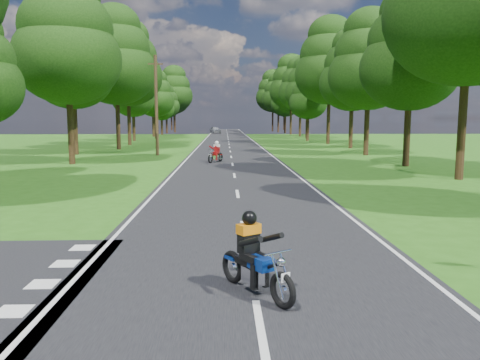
{
  "coord_description": "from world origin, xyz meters",
  "views": [
    {
      "loc": [
        -0.5,
        -10.33,
        2.99
      ],
      "look_at": [
        -0.03,
        4.0,
        1.1
      ],
      "focal_mm": 35.0,
      "sensor_mm": 36.0,
      "label": 1
    }
  ],
  "objects": [
    {
      "name": "telegraph_pole",
      "position": [
        -6.0,
        28.0,
        4.07
      ],
      "size": [
        1.2,
        0.26,
        8.0
      ],
      "color": "#382616",
      "rests_on": "ground"
    },
    {
      "name": "road_markings",
      "position": [
        -0.14,
        48.13,
        0.02
      ],
      "size": [
        7.4,
        140.0,
        0.01
      ],
      "color": "silver",
      "rests_on": "main_road"
    },
    {
      "name": "rider_near_blue",
      "position": [
        0.02,
        -2.71,
        0.73
      ],
      "size": [
        1.4,
        1.75,
        1.43
      ],
      "primitive_type": null,
      "rotation": [
        0.0,
        0.0,
        0.57
      ],
      "color": "navy",
      "rests_on": "main_road"
    },
    {
      "name": "distant_car",
      "position": [
        -2.43,
        84.66,
        0.71
      ],
      "size": [
        2.62,
        4.34,
        1.38
      ],
      "primitive_type": "imported",
      "rotation": [
        0.0,
        0.0,
        0.26
      ],
      "color": "#A7AAAE",
      "rests_on": "main_road"
    },
    {
      "name": "rider_far_red",
      "position": [
        -1.13,
        21.56,
        0.75
      ],
      "size": [
        1.3,
        1.82,
        1.45
      ],
      "primitive_type": null,
      "rotation": [
        0.0,
        0.0,
        -0.46
      ],
      "color": "#B70E13",
      "rests_on": "main_road"
    },
    {
      "name": "ground",
      "position": [
        0.0,
        0.0,
        0.0
      ],
      "size": [
        160.0,
        160.0,
        0.0
      ],
      "primitive_type": "plane",
      "color": "#295914",
      "rests_on": "ground"
    },
    {
      "name": "treeline",
      "position": [
        1.43,
        60.06,
        8.25
      ],
      "size": [
        40.0,
        115.35,
        14.78
      ],
      "color": "black",
      "rests_on": "ground"
    },
    {
      "name": "main_road",
      "position": [
        0.0,
        50.0,
        0.01
      ],
      "size": [
        7.0,
        140.0,
        0.02
      ],
      "primitive_type": "cube",
      "color": "black",
      "rests_on": "ground"
    }
  ]
}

